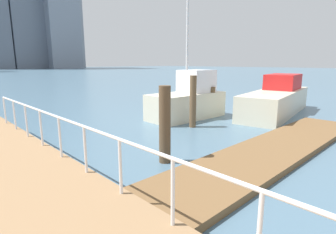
% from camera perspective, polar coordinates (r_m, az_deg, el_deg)
% --- Properties ---
extents(ground_plane, '(300.00, 300.00, 0.00)m').
position_cam_1_polar(ground_plane, '(13.36, -17.66, -1.03)').
color(ground_plane, slate).
extents(floating_dock, '(11.41, 2.00, 0.18)m').
position_cam_1_polar(floating_dock, '(9.04, 21.52, -6.67)').
color(floating_dock, brown).
rests_on(floating_dock, ground_plane).
extents(dock_piling_0, '(0.33, 0.33, 2.19)m').
position_cam_1_polar(dock_piling_0, '(7.41, -0.69, -1.69)').
color(dock_piling_0, brown).
rests_on(dock_piling_0, ground_plane).
extents(dock_piling_3, '(0.29, 0.29, 1.58)m').
position_cam_1_polar(dock_piling_3, '(13.97, 9.43, 3.18)').
color(dock_piling_3, brown).
rests_on(dock_piling_3, ground_plane).
extents(dock_piling_4, '(0.29, 0.29, 2.26)m').
position_cam_1_polar(dock_piling_4, '(11.59, 5.36, 3.28)').
color(dock_piling_4, brown).
rests_on(dock_piling_4, ground_plane).
extents(moored_boat_0, '(4.21, 1.92, 7.64)m').
position_cam_1_polar(moored_boat_0, '(13.65, 4.41, 3.68)').
color(moored_boat_0, beige).
rests_on(moored_boat_0, ground_plane).
extents(moored_boat_2, '(7.57, 3.24, 2.14)m').
position_cam_1_polar(moored_boat_2, '(15.91, 22.32, 3.56)').
color(moored_boat_2, beige).
rests_on(moored_boat_2, ground_plane).
extents(skyline_tower_6, '(14.32, 9.37, 58.08)m').
position_cam_1_polar(skyline_tower_6, '(138.92, -21.99, 21.71)').
color(skyline_tower_6, gray).
rests_on(skyline_tower_6, ground_plane).
extents(skyline_tower_7, '(11.58, 8.11, 50.03)m').
position_cam_1_polar(skyline_tower_7, '(156.66, -20.40, 19.08)').
color(skyline_tower_7, '#8C939E').
rests_on(skyline_tower_7, ground_plane).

